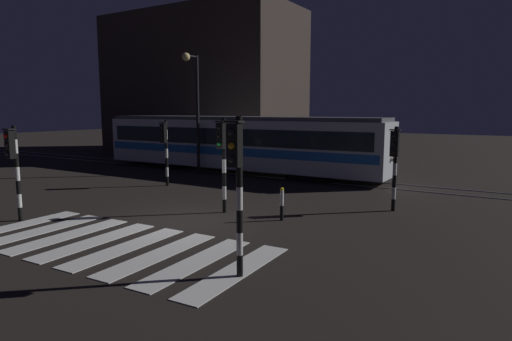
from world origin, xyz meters
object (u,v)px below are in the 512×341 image
object	(u,v)px
traffic_light_corner_near_right	(237,173)
traffic_light_median_centre	(222,151)
bollard_island_edge	(282,204)
traffic_light_corner_near_left	(13,159)
traffic_light_corner_far_right	(395,156)
tram	(235,142)
street_lamp_trackside_left	(194,98)
traffic_light_corner_far_left	(165,143)

from	to	relation	value
traffic_light_corner_near_right	traffic_light_median_centre	bearing A→B (deg)	128.90
traffic_light_corner_near_right	bollard_island_edge	distance (m)	5.45
traffic_light_median_centre	bollard_island_edge	world-z (taller)	traffic_light_median_centre
traffic_light_median_centre	traffic_light_corner_near_left	world-z (taller)	traffic_light_median_centre
traffic_light_corner_near_left	traffic_light_corner_far_right	distance (m)	12.79
traffic_light_median_centre	tram	distance (m)	10.18
traffic_light_corner_near_left	traffic_light_corner_near_right	bearing A→B (deg)	-1.75
traffic_light_corner_near_left	street_lamp_trackside_left	xyz separation A→B (m)	(-1.81, 11.29, 2.21)
traffic_light_median_centre	street_lamp_trackside_left	bearing A→B (deg)	135.11
bollard_island_edge	traffic_light_corner_near_right	bearing A→B (deg)	-72.36
traffic_light_corner_far_left	street_lamp_trackside_left	xyz separation A→B (m)	(-1.25, 3.75, 2.20)
traffic_light_median_centre	bollard_island_edge	size ratio (longest dim) A/B	3.01
traffic_light_corner_near_left	tram	world-z (taller)	tram
traffic_light_median_centre	street_lamp_trackside_left	size ratio (longest dim) A/B	0.50
tram	bollard_island_edge	bearing A→B (deg)	-47.96
traffic_light_corner_far_right	street_lamp_trackside_left	distance (m)	12.58
traffic_light_median_centre	traffic_light_corner_far_right	xyz separation A→B (m)	(5.05, 3.39, -0.20)
traffic_light_corner_near_right	street_lamp_trackside_left	bearing A→B (deg)	132.70
traffic_light_corner_near_left	traffic_light_corner_far_right	bearing A→B (deg)	37.97
traffic_light_corner_far_left	tram	distance (m)	5.59
traffic_light_median_centre	tram	xyz separation A→B (m)	(-5.37, 8.64, -0.45)
traffic_light_corner_near_left	traffic_light_corner_far_left	distance (m)	7.56
street_lamp_trackside_left	tram	size ratio (longest dim) A/B	0.37
traffic_light_corner_far_left	bollard_island_edge	distance (m)	8.51
traffic_light_median_centre	tram	world-z (taller)	tram
traffic_light_corner_far_right	street_lamp_trackside_left	size ratio (longest dim) A/B	0.46
street_lamp_trackside_left	bollard_island_edge	world-z (taller)	street_lamp_trackside_left
traffic_light_corner_near_left	traffic_light_corner_far_left	world-z (taller)	traffic_light_corner_far_left
traffic_light_corner_near_left	bollard_island_edge	distance (m)	8.78
bollard_island_edge	traffic_light_corner_far_right	bearing A→B (deg)	49.26
traffic_light_corner_far_left	tram	world-z (taller)	tram
traffic_light_median_centre	traffic_light_corner_near_left	distance (m)	6.74
traffic_light_median_centre	traffic_light_corner_near_right	distance (m)	6.11
traffic_light_corner_near_left	bollard_island_edge	bearing A→B (deg)	32.45
traffic_light_corner_far_left	bollard_island_edge	size ratio (longest dim) A/B	2.82
traffic_light_median_centre	traffic_light_corner_near_right	bearing A→B (deg)	-51.10
traffic_light_corner_far_left	bollard_island_edge	bearing A→B (deg)	-20.22
traffic_light_corner_near_right	tram	world-z (taller)	tram
traffic_light_median_centre	traffic_light_corner_near_left	xyz separation A→B (m)	(-5.03, -4.48, -0.14)
traffic_light_corner_near_left	traffic_light_median_centre	bearing A→B (deg)	41.66
traffic_light_median_centre	traffic_light_corner_near_right	size ratio (longest dim) A/B	0.96
traffic_light_median_centre	traffic_light_corner_far_right	size ratio (longest dim) A/B	1.10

